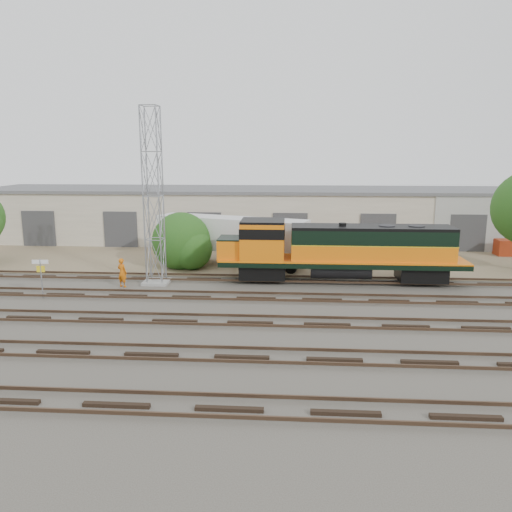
# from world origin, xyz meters

# --- Properties ---
(ground) EXTENTS (140.00, 140.00, 0.00)m
(ground) POSITION_xyz_m (0.00, 0.00, 0.00)
(ground) COLOR #47423A
(ground) RESTS_ON ground
(dirt_strip) EXTENTS (80.00, 16.00, 0.02)m
(dirt_strip) POSITION_xyz_m (0.00, 15.00, 0.01)
(dirt_strip) COLOR #726047
(dirt_strip) RESTS_ON ground
(tracks) EXTENTS (80.00, 20.40, 0.28)m
(tracks) POSITION_xyz_m (0.00, -3.00, 0.08)
(tracks) COLOR black
(tracks) RESTS_ON ground
(warehouse) EXTENTS (58.40, 10.40, 5.30)m
(warehouse) POSITION_xyz_m (0.04, 22.98, 2.65)
(warehouse) COLOR beige
(warehouse) RESTS_ON ground
(locomotive) EXTENTS (16.80, 2.95, 4.04)m
(locomotive) POSITION_xyz_m (5.26, 6.00, 2.32)
(locomotive) COLOR black
(locomotive) RESTS_ON tracks
(signal_tower) EXTENTS (1.74, 1.74, 11.77)m
(signal_tower) POSITION_xyz_m (-7.09, 4.89, 5.73)
(signal_tower) COLOR gray
(signal_tower) RESTS_ON ground
(sign_post) EXTENTS (1.00, 0.11, 2.44)m
(sign_post) POSITION_xyz_m (-13.18, 0.96, 1.71)
(sign_post) COLOR gray
(sign_post) RESTS_ON ground
(worker) EXTENTS (0.84, 0.72, 1.95)m
(worker) POSITION_xyz_m (-9.12, 3.84, 0.97)
(worker) COLOR #D7620B
(worker) RESTS_ON ground
(semi_trailer) EXTENTS (12.48, 6.43, 3.80)m
(semi_trailer) POSITION_xyz_m (-2.38, 11.01, 2.39)
(semi_trailer) COLOR silver
(semi_trailer) RESTS_ON ground
(dumpster_red) EXTENTS (1.51, 1.42, 1.40)m
(dumpster_red) POSITION_xyz_m (20.76, 16.44, 0.70)
(dumpster_red) COLOR maroon
(dumpster_red) RESTS_ON ground
(tree_mid) EXTENTS (4.81, 4.58, 4.58)m
(tree_mid) POSITION_xyz_m (-6.21, 9.89, 1.90)
(tree_mid) COLOR #382619
(tree_mid) RESTS_ON ground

